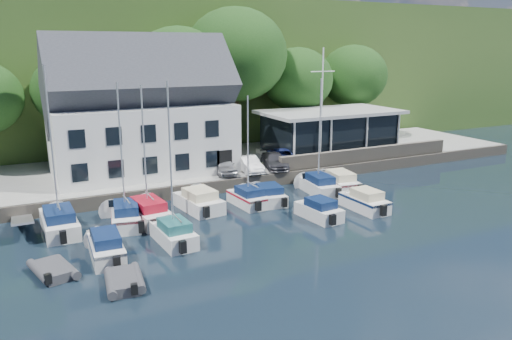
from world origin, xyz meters
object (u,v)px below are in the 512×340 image
at_px(dinghy_1, 124,279).
at_px(boat_r2_1, 171,169).
at_px(club_pavilion, 330,132).
at_px(boat_r1_0, 53,157).
at_px(harbor_building, 141,119).
at_px(car_blue, 283,157).
at_px(dinghy_0, 53,268).
at_px(car_silver, 224,165).
at_px(car_white, 249,164).
at_px(boat_r1_2, 144,150).
at_px(boat_r1_6, 320,135).
at_px(car_dgrey, 274,161).
at_px(boat_r1_4, 248,147).
at_px(flagpole, 322,107).
at_px(boat_r2_4, 364,199).
at_px(boat_r1_3, 199,199).
at_px(boat_r1_7, 338,180).
at_px(boat_r2_3, 319,208).
at_px(boat_r1_1, 121,154).
at_px(boat_r1_5, 268,193).
at_px(boat_r2_0, 106,244).

bearing_deg(dinghy_1, boat_r2_1, 54.62).
relative_size(club_pavilion, boat_r1_0, 1.41).
height_order(harbor_building, club_pavilion, harbor_building).
bearing_deg(car_blue, dinghy_0, -131.09).
distance_m(harbor_building, car_silver, 7.61).
relative_size(club_pavilion, car_white, 3.34).
relative_size(boat_r1_2, boat_r1_6, 1.04).
relative_size(car_dgrey, boat_r1_4, 0.51).
relative_size(flagpole, boat_r2_4, 1.86).
height_order(boat_r1_3, dinghy_0, boat_r1_3).
xyz_separation_m(car_blue, boat_r1_7, (1.83, -5.74, -0.96)).
bearing_deg(boat_r2_3, flagpole, 50.51).
height_order(car_silver, boat_r2_1, boat_r2_1).
bearing_deg(dinghy_1, flagpole, 41.26).
height_order(car_white, car_blue, car_blue).
relative_size(boat_r1_7, boat_r2_3, 1.28).
height_order(boat_r1_6, dinghy_0, boat_r1_6).
relative_size(club_pavilion, boat_r1_7, 2.13).
bearing_deg(boat_r1_7, dinghy_1, -146.02).
bearing_deg(harbor_building, boat_r1_3, -79.81).
bearing_deg(boat_r1_1, car_silver, 42.27).
distance_m(boat_r1_0, boat_r1_4, 12.58).
distance_m(car_silver, boat_r2_1, 12.87).
bearing_deg(boat_r1_5, boat_r1_3, -178.64).
bearing_deg(boat_r1_4, car_silver, 80.15).
relative_size(boat_r2_3, boat_r2_4, 0.90).
bearing_deg(dinghy_1, club_pavilion, 42.99).
bearing_deg(boat_r1_2, boat_r2_0, -133.11).
bearing_deg(car_silver, boat_r1_4, -87.22).
xyz_separation_m(boat_r1_0, dinghy_0, (-0.91, -6.21, -4.33)).
distance_m(flagpole, boat_r1_6, 6.23).
bearing_deg(harbor_building, boat_r2_0, -111.98).
height_order(boat_r1_6, boat_r2_1, boat_r1_6).
relative_size(harbor_building, boat_r2_1, 1.63).
bearing_deg(boat_r1_7, boat_r2_1, -153.58).
distance_m(boat_r1_1, dinghy_0, 8.56).
relative_size(boat_r2_1, boat_r2_3, 1.82).
distance_m(club_pavilion, boat_r2_1, 23.85).
xyz_separation_m(car_silver, car_dgrey, (4.54, -0.23, -0.03)).
bearing_deg(car_silver, boat_r2_3, -68.68).
bearing_deg(boat_r1_5, boat_r1_6, 13.87).
bearing_deg(boat_r1_1, boat_r1_4, 10.82).
distance_m(boat_r1_3, boat_r1_7, 11.69).
distance_m(boat_r1_5, boat_r2_1, 10.27).
bearing_deg(boat_r1_0, car_silver, 20.92).
bearing_deg(car_silver, boat_r1_2, -135.13).
xyz_separation_m(harbor_building, boat_r1_6, (11.31, -8.78, -0.82)).
height_order(car_silver, boat_r2_4, car_silver).
relative_size(car_dgrey, boat_r1_0, 0.46).
xyz_separation_m(boat_r1_5, boat_r1_6, (4.64, 0.50, 3.85)).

